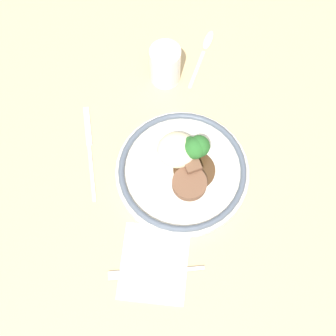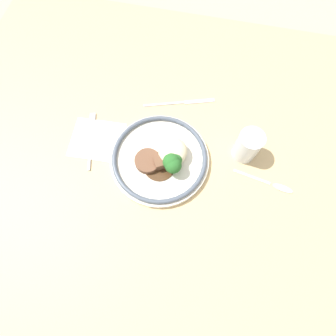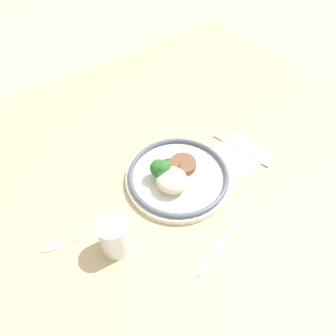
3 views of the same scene
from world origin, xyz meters
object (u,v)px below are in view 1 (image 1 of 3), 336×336
(plate, at_px, (183,167))
(fork, at_px, (146,273))
(spoon, at_px, (205,47))
(knife, at_px, (90,148))
(juice_glass, at_px, (165,66))

(plate, height_order, fork, plate)
(plate, bearing_deg, spoon, -0.84)
(plate, xyz_separation_m, spoon, (0.31, -0.00, -0.02))
(knife, relative_size, spoon, 1.26)
(juice_glass, height_order, fork, juice_glass)
(knife, xyz_separation_m, spoon, (0.29, -0.20, 0.00))
(fork, relative_size, knife, 0.84)
(knife, bearing_deg, fork, -163.23)
(fork, relative_size, spoon, 1.06)
(fork, height_order, spoon, same)
(plate, height_order, spoon, plate)
(juice_glass, bearing_deg, plate, -161.43)
(juice_glass, height_order, knife, juice_glass)
(fork, bearing_deg, spoon, -109.16)
(knife, distance_m, spoon, 0.35)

